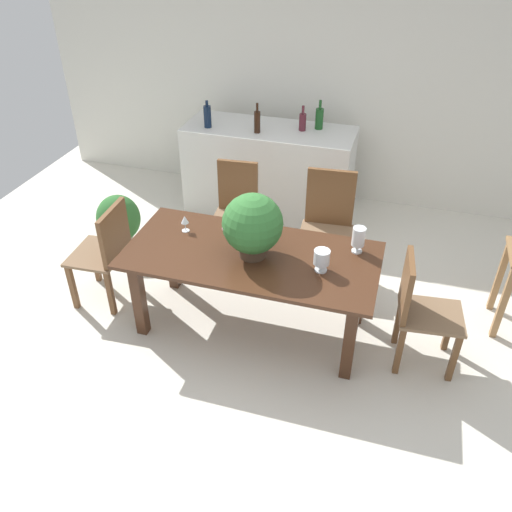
{
  "coord_description": "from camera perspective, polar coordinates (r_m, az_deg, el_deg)",
  "views": [
    {
      "loc": [
        0.99,
        -3.14,
        3.04
      ],
      "look_at": [
        0.04,
        0.05,
        0.72
      ],
      "focal_mm": 37.02,
      "sensor_mm": 36.0,
      "label": 1
    }
  ],
  "objects": [
    {
      "name": "ground_plane",
      "position": [
        4.48,
        -0.63,
        -7.85
      ],
      "size": [
        7.04,
        7.04,
        0.0
      ],
      "primitive_type": "plane",
      "color": "silver"
    },
    {
      "name": "back_wall",
      "position": [
        6.08,
        6.94,
        18.0
      ],
      "size": [
        6.4,
        0.1,
        2.6
      ],
      "primitive_type": "cube",
      "color": "silver",
      "rests_on": "ground"
    },
    {
      "name": "dining_table",
      "position": [
        4.11,
        -0.51,
        -1.1
      ],
      "size": [
        1.96,
        0.92,
        0.74
      ],
      "color": "#422616",
      "rests_on": "ground"
    },
    {
      "name": "chair_head_end",
      "position": [
        4.65,
        -15.85,
        0.73
      ],
      "size": [
        0.45,
        0.5,
        0.93
      ],
      "rotation": [
        0.0,
        0.0,
        -1.52
      ],
      "color": "brown",
      "rests_on": "ground"
    },
    {
      "name": "chair_foot_end",
      "position": [
        4.06,
        17.17,
        -5.37
      ],
      "size": [
        0.5,
        0.45,
        0.93
      ],
      "rotation": [
        0.0,
        0.0,
        1.67
      ],
      "color": "brown",
      "rests_on": "ground"
    },
    {
      "name": "chair_far_left",
      "position": [
        5.04,
        -2.17,
        5.19
      ],
      "size": [
        0.45,
        0.45,
        0.99
      ],
      "rotation": [
        0.0,
        0.0,
        0.08
      ],
      "color": "brown",
      "rests_on": "ground"
    },
    {
      "name": "chair_far_right",
      "position": [
        4.86,
        7.77,
        3.94
      ],
      "size": [
        0.51,
        0.45,
        1.02
      ],
      "rotation": [
        0.0,
        0.0,
        0.08
      ],
      "color": "brown",
      "rests_on": "ground"
    },
    {
      "name": "flower_centerpiece",
      "position": [
        3.88,
        -0.38,
        3.38
      ],
      "size": [
        0.46,
        0.46,
        0.51
      ],
      "color": "#4C3828",
      "rests_on": "dining_table"
    },
    {
      "name": "crystal_vase_left",
      "position": [
        4.08,
        11.02,
        1.97
      ],
      "size": [
        0.1,
        0.1,
        0.21
      ],
      "color": "silver",
      "rests_on": "dining_table"
    },
    {
      "name": "crystal_vase_center_near",
      "position": [
        3.84,
        7.12,
        -0.23
      ],
      "size": [
        0.12,
        0.12,
        0.17
      ],
      "color": "silver",
      "rests_on": "dining_table"
    },
    {
      "name": "wine_glass",
      "position": [
        4.31,
        -7.7,
        3.83
      ],
      "size": [
        0.06,
        0.06,
        0.14
      ],
      "color": "silver",
      "rests_on": "dining_table"
    },
    {
      "name": "kitchen_counter",
      "position": [
        5.88,
        1.37,
        9.16
      ],
      "size": [
        1.8,
        0.67,
        0.98
      ],
      "primitive_type": "cube",
      "color": "silver",
      "rests_on": "ground"
    },
    {
      "name": "wine_bottle_clear",
      "position": [
        5.62,
        5.05,
        14.29
      ],
      "size": [
        0.07,
        0.07,
        0.26
      ],
      "color": "#511E28",
      "rests_on": "kitchen_counter"
    },
    {
      "name": "wine_bottle_dark",
      "position": [
        5.7,
        -5.27,
        14.8
      ],
      "size": [
        0.08,
        0.08,
        0.28
      ],
      "color": "#0F1E38",
      "rests_on": "kitchen_counter"
    },
    {
      "name": "wine_bottle_green",
      "position": [
        5.53,
        0.13,
        14.35
      ],
      "size": [
        0.06,
        0.06,
        0.31
      ],
      "color": "black",
      "rests_on": "kitchen_counter"
    },
    {
      "name": "wine_bottle_amber",
      "position": [
        5.67,
        6.86,
        14.58
      ],
      "size": [
        0.08,
        0.08,
        0.3
      ],
      "color": "#194C1E",
      "rests_on": "kitchen_counter"
    },
    {
      "name": "potted_plant_floor",
      "position": [
        5.48,
        -14.6,
        3.78
      ],
      "size": [
        0.44,
        0.44,
        0.57
      ],
      "color": "#9E9384",
      "rests_on": "ground"
    }
  ]
}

